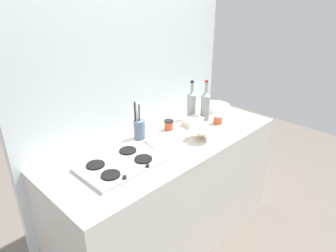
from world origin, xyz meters
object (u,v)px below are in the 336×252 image
plate_stack (216,107)px  condiment_jar_rear (218,119)px  mixing_bowl (201,134)px  condiment_jar_front (169,125)px  cutting_board (166,140)px  utensil_crock (139,128)px  stovetop_hob (120,164)px  wine_bottle_mid_left (191,104)px  butter_dish (193,121)px  wine_bottle_leftmost (205,105)px

plate_stack → condiment_jar_rear: 0.30m
mixing_bowl → condiment_jar_front: 0.29m
condiment_jar_rear → cutting_board: 0.52m
utensil_crock → cutting_board: bearing=-57.7°
stovetop_hob → wine_bottle_mid_left: 0.90m
plate_stack → cutting_board: 0.75m
butter_dish → stovetop_hob: bearing=-173.8°
butter_dish → condiment_jar_front: size_ratio=2.07×
plate_stack → utensil_crock: bearing=175.7°
wine_bottle_leftmost → wine_bottle_mid_left: bearing=120.9°
stovetop_hob → condiment_jar_rear: (0.95, -0.04, 0.02)m
mixing_bowl → wine_bottle_leftmost: bearing=34.6°
condiment_jar_rear → wine_bottle_mid_left: bearing=107.8°
wine_bottle_mid_left → condiment_jar_front: bearing=-175.8°
stovetop_hob → plate_stack: (1.18, 0.14, 0.01)m
cutting_board → wine_bottle_mid_left: bearing=18.1°
mixing_bowl → utensil_crock: bearing=132.3°
plate_stack → cutting_board: bearing=-172.0°
condiment_jar_rear → cutting_board: bearing=171.2°
mixing_bowl → condiment_jar_rear: (0.31, 0.08, -0.01)m
butter_dish → utensil_crock: utensil_crock is taller
plate_stack → wine_bottle_mid_left: (-0.30, 0.04, 0.10)m
wine_bottle_mid_left → utensil_crock: 0.55m
stovetop_hob → utensil_crock: bearing=31.4°
stovetop_hob → mixing_bowl: 0.65m
utensil_crock → mixing_bowl: bearing=-47.7°
mixing_bowl → wine_bottle_mid_left: bearing=51.6°
butter_dish → condiment_jar_rear: bearing=-39.0°
utensil_crock → condiment_jar_rear: size_ratio=3.79×
plate_stack → condiment_jar_rear: (-0.23, -0.18, 0.01)m
utensil_crock → cutting_board: 0.21m
stovetop_hob → wine_bottle_leftmost: 0.95m
wine_bottle_mid_left → butter_dish: (-0.09, -0.09, -0.10)m
wine_bottle_leftmost → butter_dish: bearing=177.8°
wine_bottle_leftmost → mixing_bowl: bearing=-145.4°
plate_stack → wine_bottle_leftmost: 0.27m
condiment_jar_rear → utensil_crock: bearing=158.1°
plate_stack → stovetop_hob: bearing=-173.3°
wine_bottle_leftmost → cutting_board: 0.51m
cutting_board → stovetop_hob: bearing=-175.5°
stovetop_hob → wine_bottle_leftmost: bearing=4.9°
utensil_crock → plate_stack: bearing=-4.3°
condiment_jar_front → cutting_board: bearing=-140.6°
wine_bottle_mid_left → mixing_bowl: bearing=-128.4°
mixing_bowl → stovetop_hob: bearing=168.6°
plate_stack → mixing_bowl: bearing=-153.9°
stovetop_hob → condiment_jar_front: size_ratio=6.38×
mixing_bowl → condiment_jar_front: mixing_bowl is taller
wine_bottle_leftmost → butter_dish: size_ratio=2.10×
wine_bottle_leftmost → wine_bottle_mid_left: 0.11m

